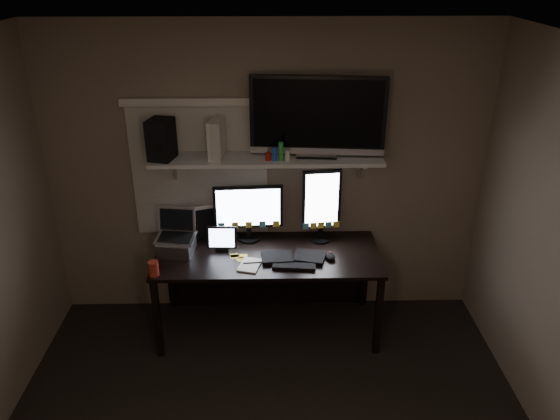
{
  "coord_description": "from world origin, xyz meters",
  "views": [
    {
      "loc": [
        0.02,
        -2.39,
        2.92
      ],
      "look_at": [
        0.1,
        1.25,
        1.2
      ],
      "focal_mm": 35.0,
      "sensor_mm": 36.0,
      "label": 1
    }
  ],
  "objects_px": {
    "desk": "(268,264)",
    "mouse": "(330,256)",
    "cup": "(154,268)",
    "tv": "(318,117)",
    "laptop": "(175,234)",
    "monitor_portrait": "(321,205)",
    "tablet": "(222,239)",
    "keyboard": "(293,257)",
    "speaker": "(161,139)",
    "game_console": "(216,138)",
    "monitor_landscape": "(248,213)"
  },
  "relations": [
    {
      "from": "cup",
      "to": "desk",
      "type": "bearing_deg",
      "value": 26.71
    },
    {
      "from": "tv",
      "to": "mouse",
      "type": "bearing_deg",
      "value": -66.58
    },
    {
      "from": "mouse",
      "to": "keyboard",
      "type": "bearing_deg",
      "value": 168.89
    },
    {
      "from": "tv",
      "to": "laptop",
      "type": "bearing_deg",
      "value": -164.21
    },
    {
      "from": "monitor_portrait",
      "to": "cup",
      "type": "distance_m",
      "value": 1.42
    },
    {
      "from": "laptop",
      "to": "tv",
      "type": "distance_m",
      "value": 1.44
    },
    {
      "from": "tv",
      "to": "game_console",
      "type": "distance_m",
      "value": 0.79
    },
    {
      "from": "monitor_portrait",
      "to": "cup",
      "type": "relative_size",
      "value": 5.59
    },
    {
      "from": "monitor_landscape",
      "to": "tablet",
      "type": "height_order",
      "value": "monitor_landscape"
    },
    {
      "from": "monitor_landscape",
      "to": "laptop",
      "type": "bearing_deg",
      "value": -162.08
    },
    {
      "from": "desk",
      "to": "mouse",
      "type": "relative_size",
      "value": 15.53
    },
    {
      "from": "monitor_portrait",
      "to": "tv",
      "type": "height_order",
      "value": "tv"
    },
    {
      "from": "monitor_portrait",
      "to": "tablet",
      "type": "height_order",
      "value": "monitor_portrait"
    },
    {
      "from": "desk",
      "to": "keyboard",
      "type": "distance_m",
      "value": 0.35
    },
    {
      "from": "speaker",
      "to": "game_console",
      "type": "bearing_deg",
      "value": 18.35
    },
    {
      "from": "tv",
      "to": "speaker",
      "type": "height_order",
      "value": "tv"
    },
    {
      "from": "tablet",
      "to": "game_console",
      "type": "height_order",
      "value": "game_console"
    },
    {
      "from": "desk",
      "to": "keyboard",
      "type": "height_order",
      "value": "keyboard"
    },
    {
      "from": "desk",
      "to": "game_console",
      "type": "bearing_deg",
      "value": 167.39
    },
    {
      "from": "desk",
      "to": "tablet",
      "type": "xyz_separation_m",
      "value": [
        -0.37,
        -0.06,
        0.28
      ]
    },
    {
      "from": "tv",
      "to": "monitor_portrait",
      "type": "bearing_deg",
      "value": -0.56
    },
    {
      "from": "cup",
      "to": "speaker",
      "type": "distance_m",
      "value": 0.98
    },
    {
      "from": "laptop",
      "to": "monitor_portrait",
      "type": "bearing_deg",
      "value": 17.84
    },
    {
      "from": "keyboard",
      "to": "laptop",
      "type": "bearing_deg",
      "value": 178.83
    },
    {
      "from": "mouse",
      "to": "tv",
      "type": "height_order",
      "value": "tv"
    },
    {
      "from": "keyboard",
      "to": "tv",
      "type": "xyz_separation_m",
      "value": [
        0.19,
        0.32,
        1.04
      ]
    },
    {
      "from": "laptop",
      "to": "keyboard",
      "type": "bearing_deg",
      "value": 1.2
    },
    {
      "from": "laptop",
      "to": "tablet",
      "type": "bearing_deg",
      "value": 15.31
    },
    {
      "from": "keyboard",
      "to": "mouse",
      "type": "height_order",
      "value": "mouse"
    },
    {
      "from": "laptop",
      "to": "desk",
      "type": "bearing_deg",
      "value": 16.15
    },
    {
      "from": "monitor_portrait",
      "to": "cup",
      "type": "xyz_separation_m",
      "value": [
        -1.29,
        -0.53,
        -0.26
      ]
    },
    {
      "from": "keyboard",
      "to": "game_console",
      "type": "height_order",
      "value": "game_console"
    },
    {
      "from": "desk",
      "to": "cup",
      "type": "height_order",
      "value": "cup"
    },
    {
      "from": "tv",
      "to": "desk",
      "type": "bearing_deg",
      "value": -159.85
    },
    {
      "from": "monitor_landscape",
      "to": "cup",
      "type": "distance_m",
      "value": 0.91
    },
    {
      "from": "tablet",
      "to": "tv",
      "type": "relative_size",
      "value": 0.23
    },
    {
      "from": "cup",
      "to": "game_console",
      "type": "distance_m",
      "value": 1.09
    },
    {
      "from": "cup",
      "to": "tv",
      "type": "height_order",
      "value": "tv"
    },
    {
      "from": "keyboard",
      "to": "speaker",
      "type": "distance_m",
      "value": 1.37
    },
    {
      "from": "tablet",
      "to": "speaker",
      "type": "height_order",
      "value": "speaker"
    },
    {
      "from": "speaker",
      "to": "cup",
      "type": "bearing_deg",
      "value": -82.7
    },
    {
      "from": "monitor_portrait",
      "to": "speaker",
      "type": "distance_m",
      "value": 1.37
    },
    {
      "from": "desk",
      "to": "tv",
      "type": "relative_size",
      "value": 1.74
    },
    {
      "from": "cup",
      "to": "keyboard",
      "type": "bearing_deg",
      "value": 11.43
    },
    {
      "from": "mouse",
      "to": "tablet",
      "type": "bearing_deg",
      "value": 158.38
    },
    {
      "from": "cup",
      "to": "game_console",
      "type": "bearing_deg",
      "value": 47.76
    },
    {
      "from": "mouse",
      "to": "tv",
      "type": "relative_size",
      "value": 0.11
    },
    {
      "from": "monitor_landscape",
      "to": "cup",
      "type": "bearing_deg",
      "value": -145.11
    },
    {
      "from": "monitor_portrait",
      "to": "speaker",
      "type": "relative_size",
      "value": 2.04
    },
    {
      "from": "keyboard",
      "to": "mouse",
      "type": "distance_m",
      "value": 0.29
    }
  ]
}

